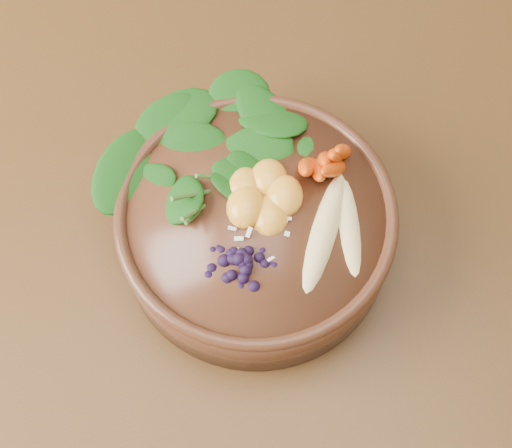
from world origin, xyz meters
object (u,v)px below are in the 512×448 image
object	(u,v)px
dining_table	(269,278)
stoneware_bowl	(256,228)
carrot_cluster	(327,140)
mandarin_cluster	(263,190)
blueberry_pile	(242,257)
banana_halves	(338,223)
kale_heap	(230,142)

from	to	relation	value
dining_table	stoneware_bowl	world-z (taller)	stoneware_bowl
carrot_cluster	mandarin_cluster	distance (m)	0.08
mandarin_cluster	blueberry_pile	xyz separation A→B (m)	(-0.01, -0.07, 0.00)
banana_halves	carrot_cluster	bearing A→B (deg)	113.06
kale_heap	blueberry_pile	distance (m)	0.12
blueberry_pile	carrot_cluster	bearing A→B (deg)	59.14
banana_halves	blueberry_pile	distance (m)	0.10
dining_table	stoneware_bowl	xyz separation A→B (m)	(-0.01, 0.00, 0.13)
dining_table	carrot_cluster	world-z (taller)	carrot_cluster
dining_table	mandarin_cluster	world-z (taller)	mandarin_cluster
kale_heap	banana_halves	bearing A→B (deg)	-34.86
mandarin_cluster	blueberry_pile	bearing A→B (deg)	-100.58
carrot_cluster	banana_halves	bearing A→B (deg)	-66.94
dining_table	blueberry_pile	world-z (taller)	blueberry_pile
stoneware_bowl	mandarin_cluster	world-z (taller)	mandarin_cluster
stoneware_bowl	banana_halves	xyz separation A→B (m)	(0.08, -0.01, 0.05)
kale_heap	blueberry_pile	size ratio (longest dim) A/B	1.42
stoneware_bowl	carrot_cluster	world-z (taller)	carrot_cluster
kale_heap	dining_table	bearing A→B (deg)	-54.69
banana_halves	dining_table	bearing A→B (deg)	-179.10
stoneware_bowl	mandarin_cluster	bearing A→B (deg)	72.35
kale_heap	mandarin_cluster	size ratio (longest dim) A/B	2.07
stoneware_bowl	mandarin_cluster	size ratio (longest dim) A/B	3.15
carrot_cluster	banana_halves	world-z (taller)	carrot_cluster
dining_table	stoneware_bowl	size ratio (longest dim) A/B	5.98
carrot_cluster	mandarin_cluster	world-z (taller)	carrot_cluster
carrot_cluster	dining_table	bearing A→B (deg)	-115.99
stoneware_bowl	banana_halves	distance (m)	0.09
stoneware_bowl	mandarin_cluster	xyz separation A→B (m)	(0.01, 0.02, 0.05)
stoneware_bowl	blueberry_pile	distance (m)	0.08
stoneware_bowl	banana_halves	bearing A→B (deg)	-8.57
kale_heap	carrot_cluster	world-z (taller)	carrot_cluster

